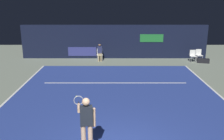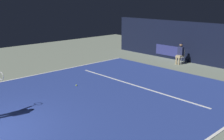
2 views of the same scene
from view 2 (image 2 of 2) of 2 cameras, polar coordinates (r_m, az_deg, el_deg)
The scene contains 8 objects.
ground_plane at distance 11.66m, azimuth -1.89°, elevation -5.43°, with size 29.21×29.21×0.00m, color gray.
court_surface at distance 11.66m, azimuth -1.89°, elevation -5.40°, with size 9.96×11.57×0.01m, color navy.
line_sideline_left at distance 8.86m, azimuth 20.14°, elevation -13.13°, with size 0.10×11.57×0.01m, color white.
line_sideline_right at distance 15.55m, azimuth -13.91°, elevation -0.61°, with size 0.10×11.57×0.01m, color white.
line_service at distance 13.00m, azimuth 4.87°, elevation -3.25°, with size 7.77×0.10×0.01m, color white.
back_wall at distance 17.83m, azimuth 18.95°, elevation 5.19°, with size 14.38×0.33×2.60m.
line_judge_on_chair at distance 17.65m, azimuth 14.15°, elevation 3.43°, with size 0.46×0.55×1.32m.
tennis_ball at distance 12.98m, azimuth -7.53°, elevation -3.20°, with size 0.07×0.07×0.07m, color #CCE033.
Camera 2 is at (8.27, -2.37, 4.03)m, focal length 43.41 mm.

